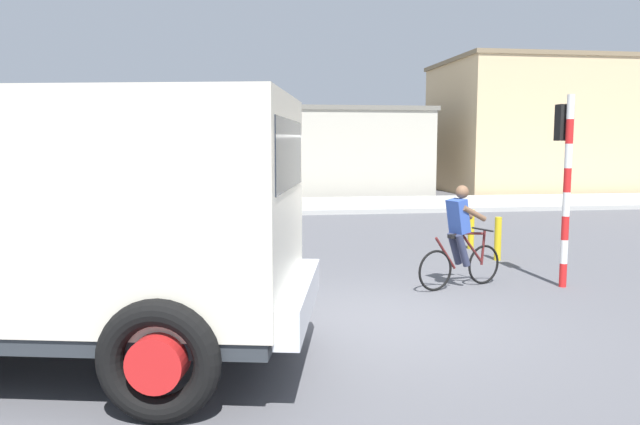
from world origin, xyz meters
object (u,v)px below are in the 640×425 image
Objects in this scene: truck_foreground at (50,213)px; bollard_near at (498,239)px; car_red_near at (116,199)px; cyclist at (460,237)px; traffic_light_pole at (565,164)px; pedestrian_near_kerb at (257,195)px; bollard_far at (471,229)px.

bollard_near is at bearing 33.73° from truck_foreground.
car_red_near is (-1.35, 11.39, -0.85)m from truck_foreground.
car_red_near is at bearing 129.17° from cyclist.
cyclist is 2.76m from bollard_near.
traffic_light_pole reaches higher than pedestrian_near_kerb.
traffic_light_pole is at bearing 19.41° from truck_foreground.
truck_foreground is 8.93m from bollard_near.
bollard_far is (1.68, 3.56, -0.41)m from cyclist.
car_red_near reaches higher than bollard_far.
pedestrian_near_kerb is at bearing 77.09° from truck_foreground.
cyclist is at bearing 175.47° from traffic_light_pole.
traffic_light_pole is (7.43, 2.62, 0.40)m from truck_foreground.
cyclist is 2.12m from traffic_light_pole.
bollard_near is 1.00× the size of bollard_far.
traffic_light_pole is at bearing -88.28° from bollard_near.
bollard_near is 1.40m from bollard_far.
truck_foreground is at bearing -83.22° from car_red_near.
truck_foreground is 12.16m from pedestrian_near_kerb.
cyclist reaches higher than bollard_far.
cyclist is at bearing -50.83° from car_red_near.
car_red_near is 4.09m from pedestrian_near_kerb.
car_red_near is 2.67× the size of pedestrian_near_kerb.
cyclist is at bearing -115.21° from bollard_far.
truck_foreground is at bearing -146.27° from bollard_near.
truck_foreground reaches higher than cyclist.
cyclist is 3.96m from bollard_far.
car_red_near is 4.80× the size of bollard_near.
truck_foreground is 11.50m from car_red_near.
truck_foreground is at bearing -154.14° from cyclist.
traffic_light_pole reaches higher than cyclist.
pedestrian_near_kerb is at bearing 123.90° from bollard_near.
truck_foreground is at bearing -102.91° from pedestrian_near_kerb.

